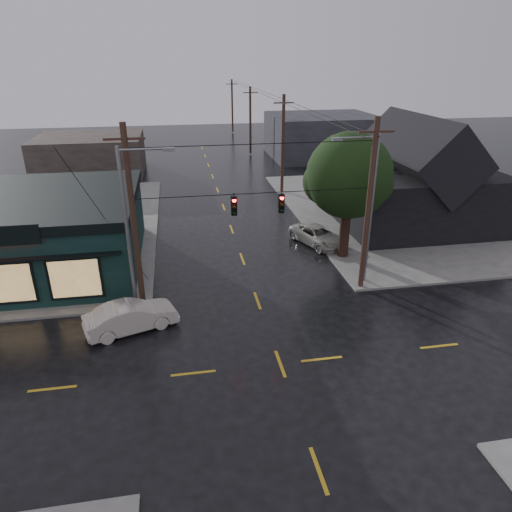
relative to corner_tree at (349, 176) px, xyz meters
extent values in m
plane|color=black|center=(-7.00, -11.05, -5.81)|extent=(160.00, 160.00, 0.00)
cube|color=#5F5D58|center=(13.00, 8.95, -5.73)|extent=(28.00, 28.00, 0.15)
cube|color=black|center=(-22.00, 1.95, -3.56)|extent=(16.00, 12.00, 4.20)
cube|color=black|center=(-22.00, 1.95, -1.16)|extent=(16.30, 12.30, 0.60)
cube|color=black|center=(8.00, 5.95, -3.41)|extent=(12.00, 11.00, 4.50)
cylinder|color=black|center=(0.00, 0.00, -3.45)|extent=(0.70, 0.70, 4.42)
sphere|color=black|center=(0.00, 0.00, 0.04)|extent=(5.68, 5.68, 5.68)
cylinder|color=black|center=(-7.00, -4.55, 0.49)|extent=(13.00, 0.04, 0.04)
cube|color=#2E2421|center=(-21.00, 28.95, -3.61)|extent=(12.00, 10.00, 4.40)
cube|color=#26272C|center=(9.00, 33.95, -3.01)|extent=(14.00, 12.00, 5.60)
imported|color=beige|center=(-13.93, -6.92, -5.04)|extent=(4.95, 3.06, 1.54)
imported|color=#ADAB9F|center=(-1.00, 2.65, -5.12)|extent=(3.98, 5.44, 1.37)
camera|label=1|loc=(-11.09, -27.86, 7.29)|focal=32.00mm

